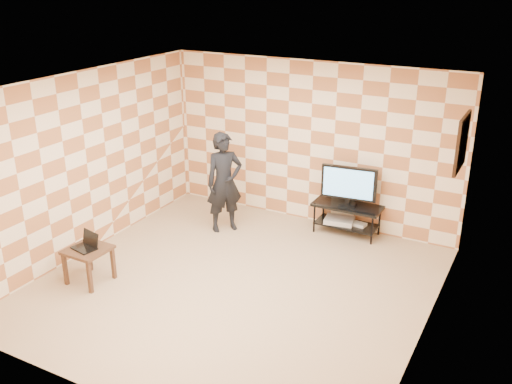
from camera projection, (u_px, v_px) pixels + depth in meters
floor at (235, 285)px, 7.77m from camera, size 5.00×5.00×0.00m
wall_back at (311, 143)px, 9.33m from camera, size 5.00×0.02×2.70m
wall_front at (97, 280)px, 5.22m from camera, size 5.00×0.02×2.70m
wall_left at (87, 163)px, 8.37m from camera, size 0.02×5.00×2.70m
wall_right at (433, 232)px, 6.18m from camera, size 0.02×5.00×2.70m
ceiling at (232, 87)px, 6.79m from camera, size 5.00×5.00×0.02m
wall_art at (462, 143)px, 7.25m from camera, size 0.04×0.72×0.72m
tv_stand at (347, 212)px, 9.15m from camera, size 1.10×0.49×0.50m
tv at (349, 184)px, 8.97m from camera, size 0.88×0.20×0.64m
dvd_player at (339, 220)px, 9.24m from camera, size 0.50×0.39×0.08m
game_console at (359, 224)px, 9.13m from camera, size 0.23×0.18×0.05m
side_table at (88, 254)px, 7.71m from camera, size 0.55×0.55×0.50m
laptop at (87, 244)px, 7.68m from camera, size 0.37×0.32×0.22m
person at (224, 182)px, 9.14m from camera, size 0.69×0.71×1.64m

